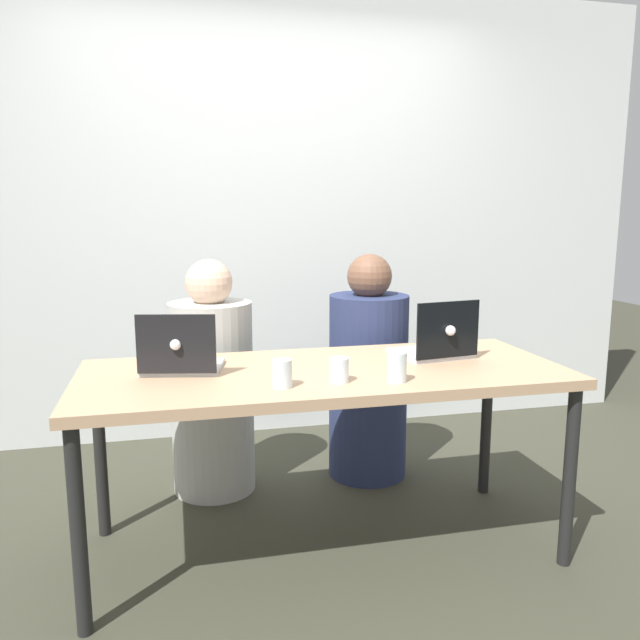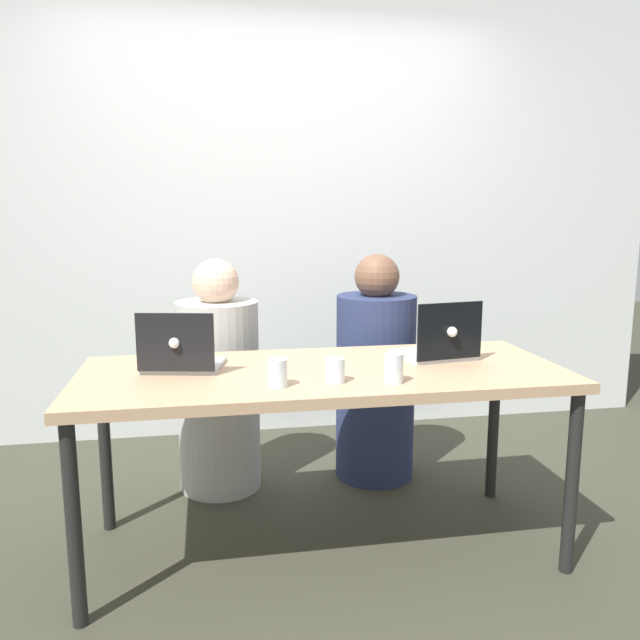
{
  "view_description": "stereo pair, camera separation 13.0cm",
  "coord_description": "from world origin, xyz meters",
  "px_view_note": "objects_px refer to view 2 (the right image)",
  "views": [
    {
      "loc": [
        -0.56,
        -2.27,
        1.36
      ],
      "look_at": [
        0.0,
        0.08,
        0.93
      ],
      "focal_mm": 35.0,
      "sensor_mm": 36.0,
      "label": 1
    },
    {
      "loc": [
        -0.43,
        -2.3,
        1.36
      ],
      "look_at": [
        0.0,
        0.08,
        0.93
      ],
      "focal_mm": 35.0,
      "sensor_mm": 36.0,
      "label": 2
    }
  ],
  "objects_px": {
    "water_glass_left": "(277,375)",
    "water_glass_right": "(394,370)",
    "laptop_back_left": "(181,357)",
    "water_glass_center": "(335,372)",
    "person_on_right": "(375,379)",
    "laptop_back_right": "(439,346)",
    "person_on_left": "(219,388)"
  },
  "relations": [
    {
      "from": "water_glass_left",
      "to": "water_glass_right",
      "type": "distance_m",
      "value": 0.41
    },
    {
      "from": "laptop_back_left",
      "to": "water_glass_center",
      "type": "xyz_separation_m",
      "value": [
        0.55,
        -0.27,
        -0.01
      ]
    },
    {
      "from": "person_on_right",
      "to": "water_glass_center",
      "type": "height_order",
      "value": "person_on_right"
    },
    {
      "from": "water_glass_right",
      "to": "laptop_back_right",
      "type": "bearing_deg",
      "value": 47.3
    },
    {
      "from": "laptop_back_right",
      "to": "water_glass_left",
      "type": "height_order",
      "value": "laptop_back_right"
    },
    {
      "from": "person_on_left",
      "to": "water_glass_right",
      "type": "xyz_separation_m",
      "value": [
        0.6,
        -0.9,
        0.29
      ]
    },
    {
      "from": "water_glass_center",
      "to": "person_on_right",
      "type": "bearing_deg",
      "value": 65.78
    },
    {
      "from": "water_glass_left",
      "to": "laptop_back_right",
      "type": "bearing_deg",
      "value": 22.46
    },
    {
      "from": "laptop_back_right",
      "to": "water_glass_center",
      "type": "relative_size",
      "value": 3.62
    },
    {
      "from": "water_glass_right",
      "to": "person_on_right",
      "type": "bearing_deg",
      "value": 78.52
    },
    {
      "from": "water_glass_right",
      "to": "person_on_left",
      "type": "bearing_deg",
      "value": 123.75
    },
    {
      "from": "person_on_left",
      "to": "laptop_back_left",
      "type": "xyz_separation_m",
      "value": [
        -0.15,
        -0.59,
        0.3
      ]
    },
    {
      "from": "laptop_back_right",
      "to": "laptop_back_left",
      "type": "distance_m",
      "value": 1.04
    },
    {
      "from": "person_on_left",
      "to": "laptop_back_right",
      "type": "bearing_deg",
      "value": 156.01
    },
    {
      "from": "laptop_back_right",
      "to": "person_on_right",
      "type": "bearing_deg",
      "value": -88.53
    },
    {
      "from": "person_on_right",
      "to": "person_on_left",
      "type": "bearing_deg",
      "value": -3.98
    },
    {
      "from": "person_on_right",
      "to": "water_glass_right",
      "type": "xyz_separation_m",
      "value": [
        -0.18,
        -0.9,
        0.29
      ]
    },
    {
      "from": "person_on_right",
      "to": "laptop_back_left",
      "type": "height_order",
      "value": "person_on_right"
    },
    {
      "from": "laptop_back_left",
      "to": "water_glass_center",
      "type": "bearing_deg",
      "value": 165.39
    },
    {
      "from": "person_on_left",
      "to": "laptop_back_right",
      "type": "xyz_separation_m",
      "value": [
        0.89,
        -0.59,
        0.3
      ]
    },
    {
      "from": "laptop_back_left",
      "to": "water_glass_left",
      "type": "bearing_deg",
      "value": 151.05
    },
    {
      "from": "person_on_left",
      "to": "person_on_right",
      "type": "distance_m",
      "value": 0.79
    },
    {
      "from": "person_on_right",
      "to": "water_glass_left",
      "type": "xyz_separation_m",
      "value": [
        -0.6,
        -0.88,
        0.29
      ]
    },
    {
      "from": "person_on_left",
      "to": "water_glass_right",
      "type": "height_order",
      "value": "person_on_left"
    },
    {
      "from": "person_on_left",
      "to": "person_on_right",
      "type": "relative_size",
      "value": 0.99
    },
    {
      "from": "water_glass_left",
      "to": "laptop_back_left",
      "type": "bearing_deg",
      "value": 139.21
    },
    {
      "from": "water_glass_left",
      "to": "water_glass_right",
      "type": "bearing_deg",
      "value": -3.24
    },
    {
      "from": "water_glass_left",
      "to": "water_glass_center",
      "type": "bearing_deg",
      "value": 5.32
    },
    {
      "from": "laptop_back_left",
      "to": "water_glass_center",
      "type": "relative_size",
      "value": 3.75
    },
    {
      "from": "laptop_back_right",
      "to": "water_glass_center",
      "type": "bearing_deg",
      "value": 20.11
    },
    {
      "from": "person_on_left",
      "to": "water_glass_left",
      "type": "distance_m",
      "value": 0.95
    },
    {
      "from": "person_on_left",
      "to": "laptop_back_left",
      "type": "bearing_deg",
      "value": 85.64
    }
  ]
}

